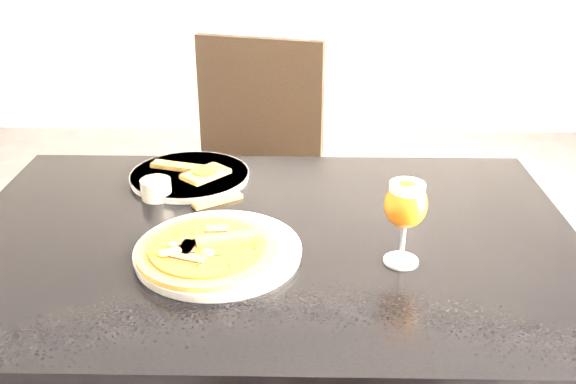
{
  "coord_description": "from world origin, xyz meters",
  "views": [
    {
      "loc": [
        0.36,
        -0.78,
        1.35
      ],
      "look_at": [
        0.34,
        0.33,
        0.83
      ],
      "focal_mm": 40.0,
      "sensor_mm": 36.0,
      "label": 1
    }
  ],
  "objects_px": {
    "dining_table": "(269,274)",
    "chair_far": "(248,180)",
    "beer_glass": "(406,205)",
    "pizza": "(208,249)"
  },
  "relations": [
    {
      "from": "dining_table",
      "to": "beer_glass",
      "type": "height_order",
      "value": "beer_glass"
    },
    {
      "from": "dining_table",
      "to": "pizza",
      "type": "height_order",
      "value": "pizza"
    },
    {
      "from": "chair_far",
      "to": "pizza",
      "type": "bearing_deg",
      "value": -75.02
    },
    {
      "from": "dining_table",
      "to": "pizza",
      "type": "distance_m",
      "value": 0.18
    },
    {
      "from": "dining_table",
      "to": "chair_far",
      "type": "relative_size",
      "value": 1.28
    },
    {
      "from": "beer_glass",
      "to": "dining_table",
      "type": "bearing_deg",
      "value": 158.69
    },
    {
      "from": "dining_table",
      "to": "chair_far",
      "type": "xyz_separation_m",
      "value": [
        -0.11,
        0.77,
        -0.14
      ]
    },
    {
      "from": "dining_table",
      "to": "beer_glass",
      "type": "bearing_deg",
      "value": -21.69
    },
    {
      "from": "pizza",
      "to": "chair_far",
      "type": "bearing_deg",
      "value": 90.42
    },
    {
      "from": "dining_table",
      "to": "beer_glass",
      "type": "relative_size",
      "value": 7.64
    }
  ]
}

